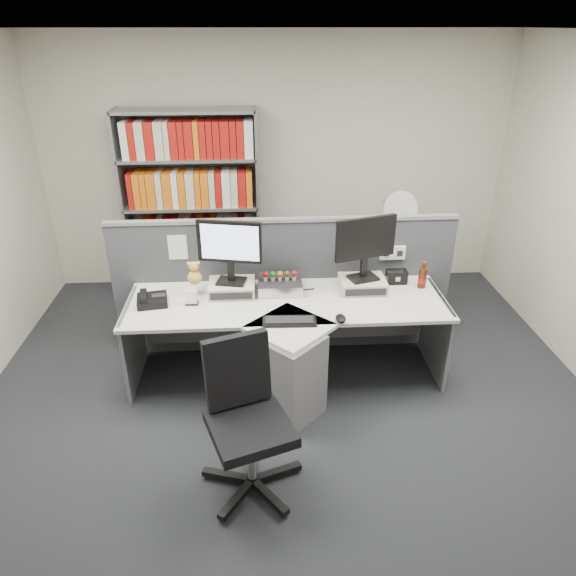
{
  "coord_description": "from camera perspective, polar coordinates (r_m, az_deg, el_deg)",
  "views": [
    {
      "loc": [
        -0.22,
        -2.93,
        2.74
      ],
      "look_at": [
        0.0,
        0.65,
        0.92
      ],
      "focal_mm": 32.71,
      "sensor_mm": 36.0,
      "label": 1
    }
  ],
  "objects": [
    {
      "name": "ground",
      "position": [
        4.02,
        0.6,
        -16.09
      ],
      "size": [
        5.5,
        5.5,
        0.0
      ],
      "primitive_type": "plane",
      "color": "#27292E",
      "rests_on": "ground"
    },
    {
      "name": "room_shell",
      "position": [
        3.09,
        0.75,
        9.01
      ],
      "size": [
        5.04,
        5.54,
        2.72
      ],
      "color": "beige",
      "rests_on": "ground"
    },
    {
      "name": "partition",
      "position": [
        4.68,
        -0.4,
        0.34
      ],
      "size": [
        3.0,
        0.08,
        1.27
      ],
      "color": "#404249",
      "rests_on": "ground"
    },
    {
      "name": "desk",
      "position": [
        4.21,
        0.05,
        -5.98
      ],
      "size": [
        2.6,
        1.2,
        0.72
      ],
      "color": "silver",
      "rests_on": "ground"
    },
    {
      "name": "monitor_riser_left",
      "position": [
        4.38,
        -6.13,
        0.01
      ],
      "size": [
        0.38,
        0.31,
        0.1
      ],
      "color": "beige",
      "rests_on": "desk"
    },
    {
      "name": "monitor_riser_right",
      "position": [
        4.46,
        8.11,
        0.41
      ],
      "size": [
        0.38,
        0.31,
        0.1
      ],
      "color": "beige",
      "rests_on": "desk"
    },
    {
      "name": "monitor_left",
      "position": [
        4.23,
        -6.37,
        4.48
      ],
      "size": [
        0.52,
        0.21,
        0.53
      ],
      "color": "black",
      "rests_on": "monitor_riser_left"
    },
    {
      "name": "monitor_right",
      "position": [
        4.32,
        8.41,
        4.84
      ],
      "size": [
        0.52,
        0.23,
        0.54
      ],
      "color": "black",
      "rests_on": "monitor_riser_right"
    },
    {
      "name": "desktop_pc",
      "position": [
        4.42,
        -0.9,
        0.37
      ],
      "size": [
        0.37,
        0.33,
        0.1
      ],
      "color": "black",
      "rests_on": "desk"
    },
    {
      "name": "figurines",
      "position": [
        4.36,
        -0.9,
        1.45
      ],
      "size": [
        0.29,
        0.05,
        0.09
      ],
      "color": "beige",
      "rests_on": "desktop_pc"
    },
    {
      "name": "keyboard",
      "position": [
        3.95,
        0.16,
        -3.62
      ],
      "size": [
        0.41,
        0.17,
        0.03
      ],
      "color": "black",
      "rests_on": "desk"
    },
    {
      "name": "mouse",
      "position": [
        3.99,
        5.75,
        -3.31
      ],
      "size": [
        0.08,
        0.12,
        0.05
      ],
      "primitive_type": "ellipsoid",
      "color": "black",
      "rests_on": "desk"
    },
    {
      "name": "desk_phone",
      "position": [
        4.34,
        -14.62,
        -1.25
      ],
      "size": [
        0.27,
        0.25,
        0.1
      ],
      "color": "black",
      "rests_on": "desk"
    },
    {
      "name": "desk_calendar",
      "position": [
        4.26,
        -10.45,
        -1.12
      ],
      "size": [
        0.1,
        0.08,
        0.12
      ],
      "color": "black",
      "rests_on": "desk"
    },
    {
      "name": "plush_toy",
      "position": [
        4.34,
        -10.14,
        1.45
      ],
      "size": [
        0.12,
        0.12,
        0.2
      ],
      "color": "gold",
      "rests_on": "monitor_riser_left"
    },
    {
      "name": "speaker",
      "position": [
        4.63,
        11.72,
        1.21
      ],
      "size": [
        0.18,
        0.1,
        0.12
      ],
      "primitive_type": "cube",
      "color": "black",
      "rests_on": "desk"
    },
    {
      "name": "cola_bottle",
      "position": [
        4.59,
        14.41,
        1.09
      ],
      "size": [
        0.07,
        0.07,
        0.24
      ],
      "color": "#3F190A",
      "rests_on": "desk"
    },
    {
      "name": "shelving_unit",
      "position": [
        5.7,
        -10.31,
        8.41
      ],
      "size": [
        1.41,
        0.4,
        2.0
      ],
      "color": "gray",
      "rests_on": "ground"
    },
    {
      "name": "filing_cabinet",
      "position": [
        5.66,
        11.36,
        1.33
      ],
      "size": [
        0.45,
        0.61,
        0.7
      ],
      "color": "gray",
      "rests_on": "ground"
    },
    {
      "name": "desk_fan",
      "position": [
        5.4,
        12.04,
        8.1
      ],
      "size": [
        0.34,
        0.2,
        0.57
      ],
      "color": "white",
      "rests_on": "filing_cabinet"
    },
    {
      "name": "office_chair",
      "position": [
        3.4,
        -4.61,
        -13.5
      ],
      "size": [
        0.67,
        0.65,
        1.01
      ],
      "color": "silver",
      "rests_on": "ground"
    }
  ]
}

